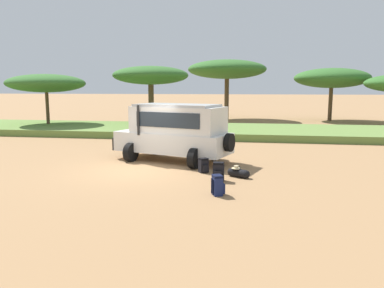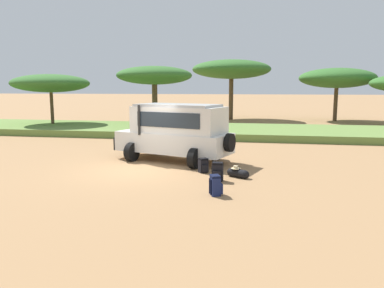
{
  "view_description": "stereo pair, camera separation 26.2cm",
  "coord_description": "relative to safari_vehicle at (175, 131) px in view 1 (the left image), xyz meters",
  "views": [
    {
      "loc": [
        4.36,
        -13.48,
        3.14
      ],
      "look_at": [
        2.06,
        0.41,
        1.0
      ],
      "focal_mm": 35.0,
      "sensor_mm": 36.0,
      "label": 1
    },
    {
      "loc": [
        4.61,
        -13.44,
        3.14
      ],
      "look_at": [
        2.06,
        0.41,
        1.0
      ],
      "focal_mm": 35.0,
      "sensor_mm": 36.0,
      "label": 2
    }
  ],
  "objects": [
    {
      "name": "grass_bank",
      "position": [
        -1.07,
        9.66,
        -1.07
      ],
      "size": [
        120.0,
        7.0,
        0.44
      ],
      "color": "olive",
      "rests_on": "ground_plane"
    },
    {
      "name": "acacia_tree_right_mid",
      "position": [
        10.41,
        21.66,
        2.69
      ],
      "size": [
        6.91,
        6.55,
        4.92
      ],
      "color": "brown",
      "rests_on": "ground_plane"
    },
    {
      "name": "backpack_near_rear_wheel",
      "position": [
        1.5,
        -2.0,
        -1.03
      ],
      "size": [
        0.42,
        0.43,
        0.54
      ],
      "color": "black",
      "rests_on": "ground_plane"
    },
    {
      "name": "duffel_bag_low_black_case",
      "position": [
        2.81,
        -2.53,
        -1.14
      ],
      "size": [
        0.8,
        0.59,
        0.4
      ],
      "color": "black",
      "rests_on": "ground_plane"
    },
    {
      "name": "acacia_tree_left_mid",
      "position": [
        -4.53,
        12.52,
        2.72
      ],
      "size": [
        5.75,
        5.85,
        4.74
      ],
      "color": "brown",
      "rests_on": "ground_plane"
    },
    {
      "name": "acacia_tree_centre_back",
      "position": [
        0.64,
        21.16,
        3.54
      ],
      "size": [
        7.51,
        7.96,
        5.75
      ],
      "color": "brown",
      "rests_on": "ground_plane"
    },
    {
      "name": "ground_plane",
      "position": [
        -1.07,
        -2.01,
        -1.29
      ],
      "size": [
        320.0,
        320.0,
        0.0
      ],
      "primitive_type": "plane",
      "color": "#9E754C"
    },
    {
      "name": "safari_vehicle",
      "position": [
        0.0,
        0.0,
        0.0
      ],
      "size": [
        5.45,
        3.63,
        2.44
      ],
      "color": "silver",
      "rests_on": "ground_plane"
    },
    {
      "name": "backpack_beside_front_wheel",
      "position": [
        2.29,
        -4.85,
        -1.0
      ],
      "size": [
        0.43,
        0.43,
        0.6
      ],
      "color": "navy",
      "rests_on": "ground_plane"
    },
    {
      "name": "backpack_cluster_center",
      "position": [
        2.16,
        -3.18,
        -0.98
      ],
      "size": [
        0.37,
        0.4,
        0.64
      ],
      "color": "black",
      "rests_on": "ground_plane"
    },
    {
      "name": "acacia_tree_far_left",
      "position": [
        -11.9,
        10.31,
        2.13
      ],
      "size": [
        5.69,
        5.58,
        4.11
      ],
      "color": "brown",
      "rests_on": "ground_plane"
    }
  ]
}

